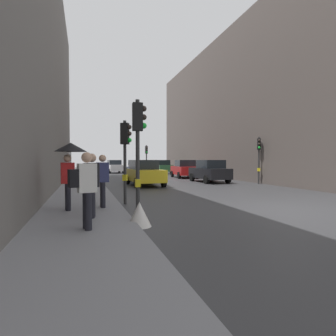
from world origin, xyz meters
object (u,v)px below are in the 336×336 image
(car_red_sedan, at_px, (184,169))
(warning_sign_triangle, at_px, (139,214))
(pedestrian_in_dark_coat, at_px, (92,182))
(traffic_light_mid_street, at_px, (259,152))
(car_blue_van, at_px, (139,170))
(traffic_light_near_right, at_px, (125,147))
(car_green_estate, at_px, (161,167))
(car_dark_suv, at_px, (209,171))
(pedestrian_with_umbrella, at_px, (70,157))
(traffic_light_near_left, at_px, (138,136))
(traffic_light_far_median, at_px, (146,155))
(pedestrian_with_grey_backpack, at_px, (101,178))
(car_yellow_taxi, at_px, (144,173))
(car_white_compact, at_px, (115,167))
(pedestrian_with_black_backpack, at_px, (85,186))

(car_red_sedan, relative_size, warning_sign_triangle, 6.66)
(car_red_sedan, distance_m, pedestrian_in_dark_coat, 19.64)
(traffic_light_mid_street, xyz_separation_m, car_blue_van, (-7.66, 6.49, -1.50))
(traffic_light_near_right, distance_m, traffic_light_mid_street, 12.30)
(traffic_light_near_right, distance_m, car_red_sedan, 16.38)
(car_green_estate, height_order, car_dark_suv, same)
(pedestrian_with_umbrella, bearing_deg, traffic_light_near_left, -25.56)
(traffic_light_far_median, bearing_deg, traffic_light_near_left, -103.51)
(car_green_estate, xyz_separation_m, car_red_sedan, (-0.11, -8.65, 0.00))
(car_green_estate, bearing_deg, pedestrian_with_grey_backpack, -110.49)
(car_red_sedan, relative_size, pedestrian_with_grey_backpack, 2.45)
(car_red_sedan, xyz_separation_m, pedestrian_with_grey_backpack, (-8.99, -15.70, 0.29))
(warning_sign_triangle, bearing_deg, car_blue_van, 78.86)
(traffic_light_near_right, distance_m, warning_sign_triangle, 4.28)
(car_dark_suv, distance_m, warning_sign_triangle, 14.79)
(traffic_light_far_median, bearing_deg, car_blue_van, -109.19)
(traffic_light_near_right, bearing_deg, car_red_sedan, 60.80)
(car_green_estate, bearing_deg, car_yellow_taxi, -110.07)
(car_blue_van, distance_m, warning_sign_triangle, 16.71)
(traffic_light_near_right, bearing_deg, pedestrian_in_dark_coat, -114.50)
(traffic_light_mid_street, relative_size, car_white_compact, 0.80)
(car_dark_suv, bearing_deg, traffic_light_far_median, 105.71)
(traffic_light_near_right, relative_size, warning_sign_triangle, 5.11)
(traffic_light_near_right, height_order, pedestrian_with_grey_backpack, traffic_light_near_right)
(traffic_light_near_left, distance_m, warning_sign_triangle, 2.44)
(traffic_light_mid_street, height_order, car_white_compact, traffic_light_mid_street)
(car_blue_van, xyz_separation_m, pedestrian_with_black_backpack, (-4.59, -16.92, 0.29))
(warning_sign_triangle, bearing_deg, car_white_compact, 85.00)
(car_dark_suv, height_order, car_white_compact, same)
(car_green_estate, relative_size, pedestrian_with_grey_backpack, 2.43)
(traffic_light_near_right, height_order, car_blue_van, traffic_light_near_right)
(car_green_estate, bearing_deg, traffic_light_far_median, -124.43)
(car_dark_suv, bearing_deg, car_blue_van, 140.45)
(traffic_light_far_median, height_order, pedestrian_with_umbrella, traffic_light_far_median)
(car_blue_van, bearing_deg, pedestrian_in_dark_coat, -105.73)
(traffic_light_mid_street, bearing_deg, warning_sign_triangle, -137.74)
(car_red_sedan, bearing_deg, warning_sign_triangle, -114.36)
(pedestrian_with_black_backpack, bearing_deg, pedestrian_with_grey_backpack, 79.39)
(car_white_compact, xyz_separation_m, car_red_sedan, (5.52, -12.20, 0.00))
(car_dark_suv, relative_size, pedestrian_with_grey_backpack, 2.38)
(car_dark_suv, bearing_deg, traffic_light_near_left, -125.22)
(traffic_light_near_right, relative_size, car_red_sedan, 0.77)
(traffic_light_mid_street, bearing_deg, pedestrian_with_umbrella, -148.51)
(car_blue_van, relative_size, car_green_estate, 1.01)
(traffic_light_mid_street, height_order, warning_sign_triangle, traffic_light_mid_street)
(traffic_light_far_median, distance_m, car_white_compact, 8.45)
(car_yellow_taxi, relative_size, pedestrian_with_grey_backpack, 2.42)
(traffic_light_near_left, height_order, pedestrian_with_grey_backpack, traffic_light_near_left)
(traffic_light_near_right, height_order, car_red_sedan, traffic_light_near_right)
(car_blue_van, height_order, car_dark_suv, same)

